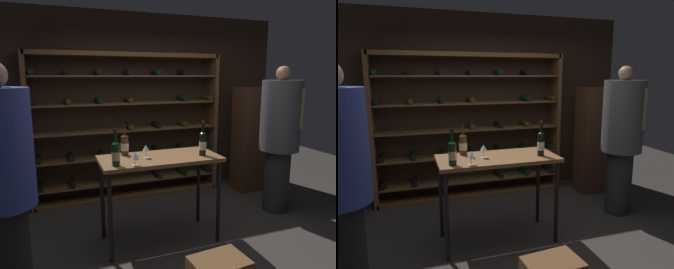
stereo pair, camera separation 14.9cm
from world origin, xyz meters
TOP-DOWN VIEW (x-y plane):
  - ground_plane at (0.00, 0.00)m, footprint 9.77×9.77m
  - back_wall at (0.00, 1.88)m, footprint 4.67×0.10m
  - wine_rack at (-0.20, 1.67)m, footprint 2.84×0.32m
  - tasting_table at (-0.20, 0.27)m, footprint 1.30×0.61m
  - person_guest_blue_shirt at (1.57, 0.47)m, footprint 0.52×0.52m
  - person_guest_plum_blouse at (-1.66, -0.26)m, footprint 0.47×0.47m
  - display_cabinet at (1.67, 1.31)m, footprint 0.44×0.36m
  - wine_bottle_amber_reserve at (-0.54, 0.47)m, footprint 0.09×0.09m
  - wine_bottle_red_label at (0.26, 0.16)m, footprint 0.08×0.08m
  - wine_bottle_gold_foil at (-0.72, 0.09)m, footprint 0.08×0.08m
  - wine_glass_stemmed_center at (-0.54, 0.03)m, footprint 0.08×0.08m
  - wine_glass_stemmed_left at (-0.36, 0.27)m, footprint 0.07×0.07m

SIDE VIEW (x-z plane):
  - ground_plane at x=0.00m, z-range 0.00..0.00m
  - display_cabinet at x=1.67m, z-range 0.00..1.67m
  - tasting_table at x=-0.20m, z-range 0.38..1.35m
  - wine_rack at x=-0.20m, z-range -0.01..2.16m
  - wine_glass_stemmed_center at x=-0.54m, z-range 1.01..1.15m
  - person_guest_plum_blouse at x=-1.66m, z-range 0.10..2.06m
  - wine_glass_stemmed_left at x=-0.36m, z-range 1.01..1.15m
  - person_guest_blue_shirt at x=1.57m, z-range 0.10..2.07m
  - wine_bottle_amber_reserve at x=-0.54m, z-range 0.93..1.26m
  - wine_bottle_gold_foil at x=-0.72m, z-range 0.92..1.29m
  - wine_bottle_red_label at x=0.26m, z-range 0.92..1.31m
  - back_wall at x=0.00m, z-range 0.00..2.77m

